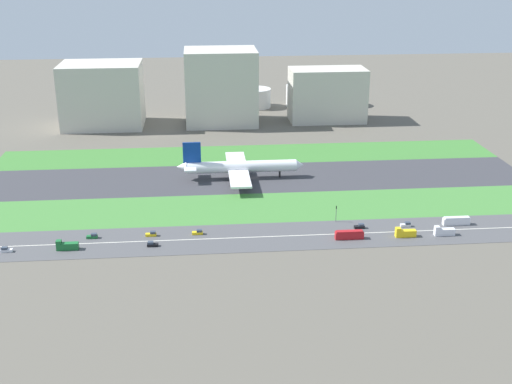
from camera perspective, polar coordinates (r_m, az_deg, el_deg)
ground_plane at (r=334.27m, az=-0.10°, el=1.24°), size 800.00×800.00×0.00m
runway at (r=334.25m, az=-0.10°, el=1.25°), size 280.00×46.00×0.10m
grass_median_north at (r=373.05m, az=-0.66°, el=3.32°), size 280.00×36.00×0.10m
grass_median_south at (r=296.04m, az=0.60°, el=-1.37°), size 280.00×36.00×0.10m
highway at (r=266.80m, az=1.29°, el=-3.92°), size 280.00×28.00×0.10m
highway_centerline at (r=266.77m, az=1.29°, el=-3.91°), size 266.00×0.50×0.01m
airliner at (r=331.66m, az=-1.55°, el=2.21°), size 65.00×56.00×19.70m
car_2 at (r=261.19m, az=-9.08°, el=-4.55°), size 4.40×1.80×2.00m
car_1 at (r=269.54m, az=-5.10°, el=-3.54°), size 4.40×1.80×2.00m
car_6 at (r=282.98m, az=13.01°, el=-2.80°), size 4.40×1.80×2.00m
car_5 at (r=270.33m, az=-9.14°, el=-3.65°), size 4.40×1.80×2.00m
truck_2 at (r=272.88m, az=12.91°, el=-3.52°), size 8.40×2.50×4.00m
truck_0 at (r=265.43m, az=-16.23°, el=-4.55°), size 8.40×2.50×4.00m
bus_0 at (r=290.03m, az=17.13°, el=-2.43°), size 11.60×2.50×3.50m
car_3 at (r=271.29m, az=-21.02°, el=-4.75°), size 4.40×1.80×2.00m
car_0 at (r=273.17m, az=-14.11°, el=-3.77°), size 4.40×1.80×2.00m
bus_1 at (r=266.75m, az=8.17°, el=-3.73°), size 11.60×2.50×3.50m
truck_1 at (r=278.26m, az=16.12°, el=-3.34°), size 8.40×2.50×4.00m
car_4 at (r=277.55m, az=9.08°, el=-2.99°), size 4.40×1.80×2.00m
traffic_light at (r=281.50m, az=7.03°, el=-1.79°), size 0.36×0.50×7.20m
terminal_building at (r=441.94m, az=-13.29°, el=8.27°), size 51.45×38.77×41.27m
hangar_building at (r=437.04m, az=-3.09°, el=9.18°), size 46.97×37.00×49.08m
office_tower at (r=446.74m, az=6.25°, el=8.45°), size 50.63×26.39×35.50m
fuel_tank_west at (r=486.27m, az=-0.10°, el=8.25°), size 23.37×23.37×13.73m
fuel_tank_centre at (r=489.92m, az=3.72°, el=8.42°), size 18.25×18.25×15.82m
fuel_tank_east at (r=495.48m, az=7.29°, el=8.47°), size 19.89×19.89×16.31m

